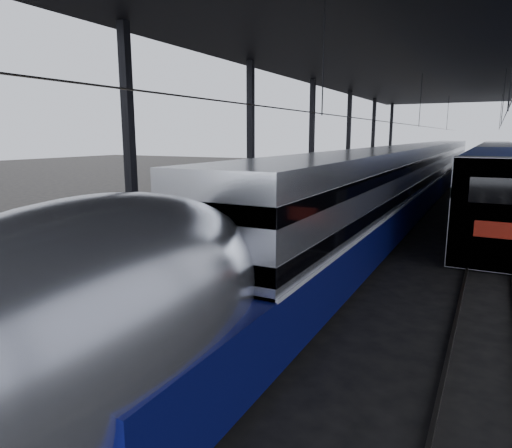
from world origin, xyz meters
The scene contains 7 objects.
ground centered at (0.00, 0.00, 0.00)m, with size 160.00×160.00×0.00m, color black.
platform centered at (-3.50, 20.00, 0.50)m, with size 6.00×80.00×1.00m, color #4C4C4F.
yellow_strip centered at (-0.70, 20.00, 1.00)m, with size 0.30×80.00×0.01m, color gold.
rails centered at (4.50, 20.00, 0.08)m, with size 6.52×80.00×0.16m.
canopy centered at (1.90, 20.00, 9.12)m, with size 18.00×75.00×9.47m.
tgv_train centered at (2.00, 23.14, 1.96)m, with size 2.93×65.20×4.20m.
second_train centered at (7.00, 36.28, 2.08)m, with size 2.98×56.05×4.10m.
Camera 1 is at (6.79, -8.63, 4.84)m, focal length 32.00 mm.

